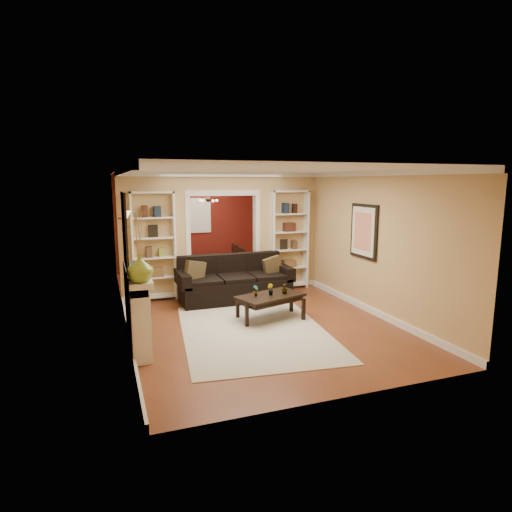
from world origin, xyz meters
name	(u,v)px	position (x,y,z in m)	size (l,w,h in m)	color
floor	(239,306)	(0.00, 0.00, 0.00)	(8.00, 8.00, 0.00)	brown
ceiling	(238,171)	(0.00, 0.00, 2.70)	(8.00, 8.00, 0.00)	white
wall_back	(197,222)	(0.00, 4.00, 1.35)	(8.00, 8.00, 0.00)	tan
wall_front	(347,286)	(0.00, -4.00, 1.35)	(8.00, 8.00, 0.00)	tan
wall_left	(120,246)	(-2.25, 0.00, 1.35)	(8.00, 8.00, 0.00)	tan
wall_right	(338,235)	(2.25, 0.00, 1.35)	(8.00, 8.00, 0.00)	tan
partition_wall	(223,233)	(0.00, 1.20, 1.35)	(4.50, 0.15, 2.70)	tan
red_back_panel	(197,223)	(0.00, 3.97, 1.32)	(4.44, 0.04, 2.64)	maroon
dining_window	(197,215)	(0.00, 3.93, 1.55)	(0.78, 0.03, 0.98)	#8CA5CC
area_rug	(254,331)	(-0.23, -1.54, 0.01)	(2.36, 3.31, 0.01)	beige
sofa	(235,278)	(0.04, 0.45, 0.47)	(2.41, 1.04, 0.94)	black
pillow_left	(195,272)	(-0.81, 0.43, 0.68)	(0.44, 0.12, 0.44)	brown
pillow_right	(272,267)	(0.89, 0.43, 0.66)	(0.40, 0.11, 0.40)	brown
coffee_table	(270,307)	(0.28, -1.00, 0.23)	(1.21, 0.65, 0.46)	black
plant_left	(256,291)	(0.00, -1.00, 0.56)	(0.11, 0.08, 0.21)	#336626
plant_center	(270,289)	(0.28, -1.00, 0.56)	(0.11, 0.09, 0.20)	#336626
plant_right	(285,288)	(0.56, -1.00, 0.56)	(0.11, 0.11, 0.20)	#336626
bookshelf_left	(154,247)	(-1.55, 1.03, 1.15)	(0.90, 0.30, 2.30)	white
bookshelf_right	(289,240)	(1.55, 1.03, 1.15)	(0.90, 0.30, 2.30)	white
fireplace	(138,309)	(-2.09, -1.50, 0.58)	(0.32, 1.70, 1.16)	white
vase	(140,268)	(-2.09, -2.20, 1.35)	(0.36, 0.36, 0.38)	olive
mirror	(125,230)	(-2.23, -1.50, 1.80)	(0.03, 0.95, 1.10)	silver
wall_sconce	(123,217)	(-2.15, 0.55, 1.83)	(0.18, 0.18, 0.22)	#FFE0A5
framed_art	(363,231)	(2.21, -1.00, 1.55)	(0.04, 0.85, 1.05)	black
dining_table	(210,268)	(0.03, 2.67, 0.26)	(0.83, 1.49, 0.53)	black
dining_chair_nw	(191,266)	(-0.52, 2.37, 0.43)	(0.42, 0.42, 0.86)	black
dining_chair_ne	(233,263)	(0.58, 2.37, 0.42)	(0.41, 0.41, 0.84)	black
dining_chair_sw	(186,262)	(-0.52, 2.97, 0.42)	(0.42, 0.42, 0.85)	black
dining_chair_se	(227,259)	(0.58, 2.97, 0.42)	(0.41, 0.41, 0.84)	black
chandelier	(207,201)	(0.00, 2.70, 2.02)	(0.50, 0.50, 0.30)	#311D16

